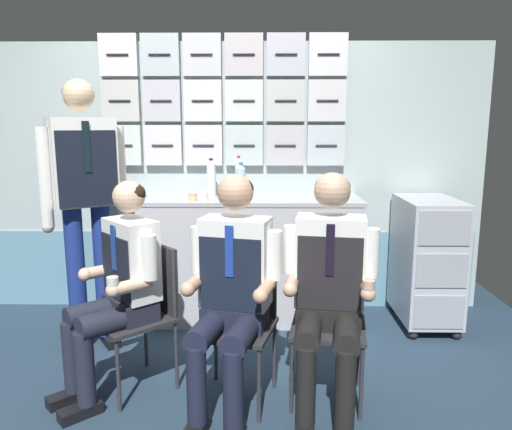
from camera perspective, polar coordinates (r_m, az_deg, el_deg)
ground at (r=3.04m, az=-5.57°, el=-19.86°), size 4.80×4.80×0.04m
galley_bulkhead at (r=4.01m, az=-3.70°, el=5.02°), size 4.20×0.14×2.20m
galley_counter at (r=3.85m, az=-2.60°, el=-5.08°), size 1.94×0.53×0.96m
service_trolley at (r=3.92m, az=19.24°, el=-4.84°), size 0.40×0.65×0.97m
folding_chair_left at (r=2.96m, az=-12.70°, el=-9.68°), size 0.57×0.57×0.83m
crew_member_left at (r=2.84m, az=-15.71°, el=-7.43°), size 0.63×0.61×1.21m
folding_chair_right at (r=2.79m, az=-1.85°, el=-10.65°), size 0.48×0.48×0.83m
crew_member_right at (r=2.59m, az=-2.89°, el=-8.05°), size 0.52×0.67×1.26m
folding_chair_near_trolley at (r=2.83m, az=8.52°, el=-10.45°), size 0.46×0.46×0.83m
crew_member_near_trolley at (r=2.62m, az=8.55°, el=-7.78°), size 0.51×0.66×1.27m
crew_member_standing at (r=3.41m, az=-19.32°, el=2.89°), size 0.48×0.41×1.80m
water_bottle_short at (r=3.82m, az=-5.23°, el=4.28°), size 0.07×0.07×0.29m
water_bottle_tall at (r=3.57m, az=-1.77°, el=3.78°), size 0.07×0.07×0.28m
sparkling_bottle_green at (r=3.89m, az=-2.02°, el=4.54°), size 0.06×0.06×0.31m
paper_cup_tan at (r=3.58m, az=-6.08°, el=2.18°), size 0.06×0.06×0.07m
paper_cup_blue at (r=3.60m, az=-7.39°, el=2.12°), size 0.06×0.06×0.06m
coffee_cup_spare at (r=3.74m, az=-15.09°, el=2.24°), size 0.07×0.07×0.07m
coffee_cup_white at (r=3.79m, az=7.93°, el=2.67°), size 0.06×0.06×0.08m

